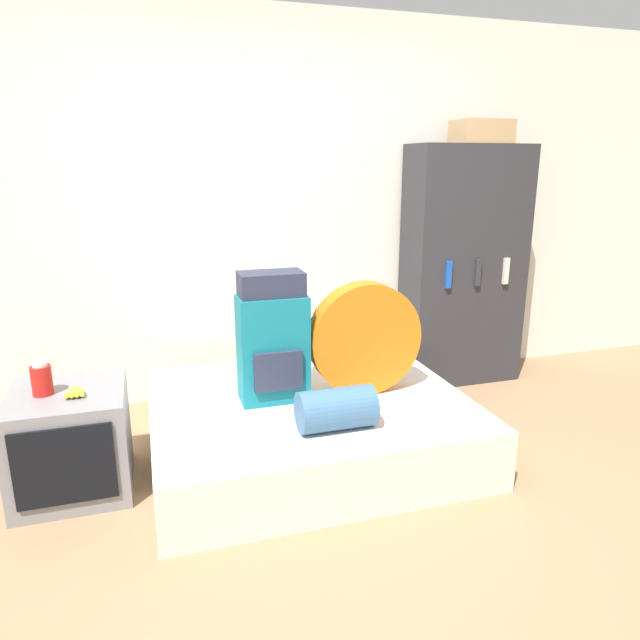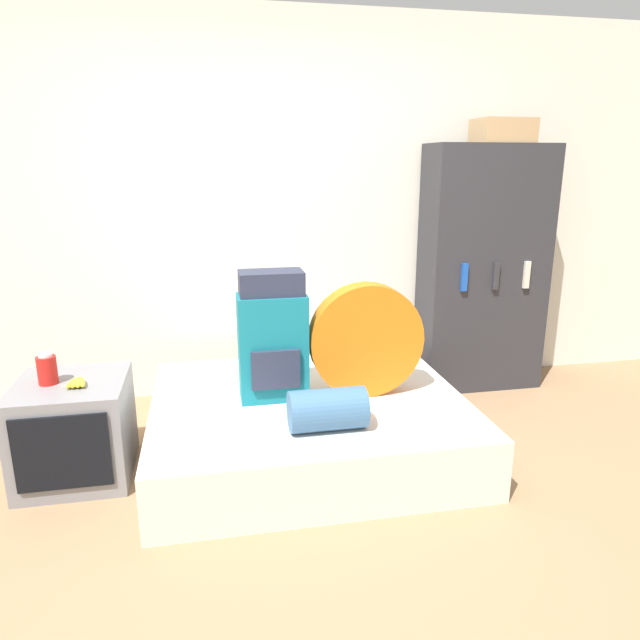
{
  "view_description": "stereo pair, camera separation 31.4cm",
  "coord_description": "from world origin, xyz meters",
  "px_view_note": "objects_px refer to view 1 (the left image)",
  "views": [
    {
      "loc": [
        -0.67,
        -2.1,
        1.62
      ],
      "look_at": [
        0.23,
        0.79,
        0.78
      ],
      "focal_mm": 32.0,
      "sensor_mm": 36.0,
      "label": 1
    },
    {
      "loc": [
        -0.36,
        -2.18,
        1.62
      ],
      "look_at": [
        0.23,
        0.79,
        0.78
      ],
      "focal_mm": 32.0,
      "sensor_mm": 36.0,
      "label": 2
    }
  ],
  "objects_px": {
    "cardboard_box": "(481,132)",
    "canister": "(42,380)",
    "tent_bag": "(365,338)",
    "bookshelf": "(463,267)",
    "television": "(71,441)",
    "backpack": "(273,340)",
    "sleeping_roll": "(336,409)"
  },
  "relations": [
    {
      "from": "cardboard_box",
      "to": "canister",
      "type": "bearing_deg",
      "value": -164.6
    },
    {
      "from": "tent_bag",
      "to": "cardboard_box",
      "type": "relative_size",
      "value": 1.76
    },
    {
      "from": "canister",
      "to": "bookshelf",
      "type": "distance_m",
      "value": 2.9
    },
    {
      "from": "cardboard_box",
      "to": "television",
      "type": "bearing_deg",
      "value": -163.96
    },
    {
      "from": "television",
      "to": "canister",
      "type": "bearing_deg",
      "value": 176.23
    },
    {
      "from": "television",
      "to": "canister",
      "type": "xyz_separation_m",
      "value": [
        -0.1,
        0.01,
        0.34
      ]
    },
    {
      "from": "backpack",
      "to": "tent_bag",
      "type": "bearing_deg",
      "value": -5.69
    },
    {
      "from": "sleeping_roll",
      "to": "canister",
      "type": "xyz_separation_m",
      "value": [
        -1.38,
        0.39,
        0.17
      ]
    },
    {
      "from": "tent_bag",
      "to": "canister",
      "type": "xyz_separation_m",
      "value": [
        -1.68,
        -0.01,
        -0.05
      ]
    },
    {
      "from": "tent_bag",
      "to": "cardboard_box",
      "type": "bearing_deg",
      "value": 33.73
    },
    {
      "from": "television",
      "to": "bookshelf",
      "type": "height_order",
      "value": "bookshelf"
    },
    {
      "from": "sleeping_roll",
      "to": "canister",
      "type": "relative_size",
      "value": 2.38
    },
    {
      "from": "backpack",
      "to": "cardboard_box",
      "type": "height_order",
      "value": "cardboard_box"
    },
    {
      "from": "sleeping_roll",
      "to": "bookshelf",
      "type": "xyz_separation_m",
      "value": [
        1.4,
        1.2,
        0.44
      ]
    },
    {
      "from": "television",
      "to": "bookshelf",
      "type": "relative_size",
      "value": 0.33
    },
    {
      "from": "backpack",
      "to": "bookshelf",
      "type": "bearing_deg",
      "value": 24.71
    },
    {
      "from": "sleeping_roll",
      "to": "cardboard_box",
      "type": "distance_m",
      "value": 2.32
    },
    {
      "from": "bookshelf",
      "to": "canister",
      "type": "bearing_deg",
      "value": -163.75
    },
    {
      "from": "sleeping_roll",
      "to": "canister",
      "type": "height_order",
      "value": "canister"
    },
    {
      "from": "tent_bag",
      "to": "sleeping_roll",
      "type": "relative_size",
      "value": 1.69
    },
    {
      "from": "backpack",
      "to": "canister",
      "type": "xyz_separation_m",
      "value": [
        -1.16,
        -0.07,
        -0.07
      ]
    },
    {
      "from": "sleeping_roll",
      "to": "television",
      "type": "bearing_deg",
      "value": 163.33
    },
    {
      "from": "canister",
      "to": "bookshelf",
      "type": "relative_size",
      "value": 0.09
    },
    {
      "from": "tent_bag",
      "to": "canister",
      "type": "relative_size",
      "value": 4.01
    },
    {
      "from": "sleeping_roll",
      "to": "bookshelf",
      "type": "distance_m",
      "value": 1.89
    },
    {
      "from": "sleeping_roll",
      "to": "canister",
      "type": "bearing_deg",
      "value": 164.2
    },
    {
      "from": "television",
      "to": "cardboard_box",
      "type": "distance_m",
      "value": 3.24
    },
    {
      "from": "tent_bag",
      "to": "canister",
      "type": "distance_m",
      "value": 1.68
    },
    {
      "from": "backpack",
      "to": "bookshelf",
      "type": "xyz_separation_m",
      "value": [
        1.61,
        0.74,
        0.19
      ]
    },
    {
      "from": "sleeping_roll",
      "to": "television",
      "type": "height_order",
      "value": "sleeping_roll"
    },
    {
      "from": "bookshelf",
      "to": "cardboard_box",
      "type": "bearing_deg",
      "value": -30.04
    },
    {
      "from": "backpack",
      "to": "cardboard_box",
      "type": "relative_size",
      "value": 1.97
    }
  ]
}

